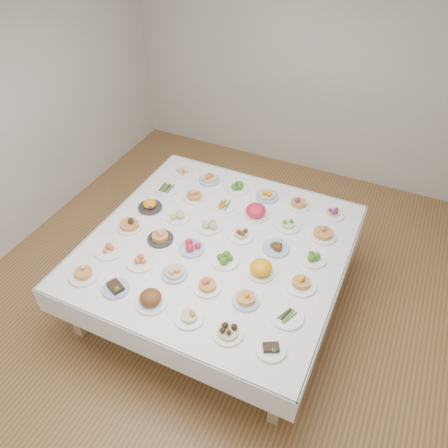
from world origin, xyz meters
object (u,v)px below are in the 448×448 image
at_px(display_table, 217,248).
at_px(dish_0, 83,271).
at_px(dish_35, 333,211).
at_px(dish_18, 150,204).

height_order(display_table, dish_0, dish_0).
xyz_separation_m(display_table, dish_0, (-0.87, -0.87, 0.14)).
relative_size(display_table, dish_35, 9.85).
distance_m(display_table, dish_0, 1.24).
height_order(dish_0, dish_35, dish_0).
bearing_deg(display_table, dish_18, 168.09).
bearing_deg(dish_18, dish_35, 21.81).
height_order(display_table, dish_18, dish_18).
bearing_deg(display_table, dish_35, 45.11).
bearing_deg(dish_18, dish_0, -90.47).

